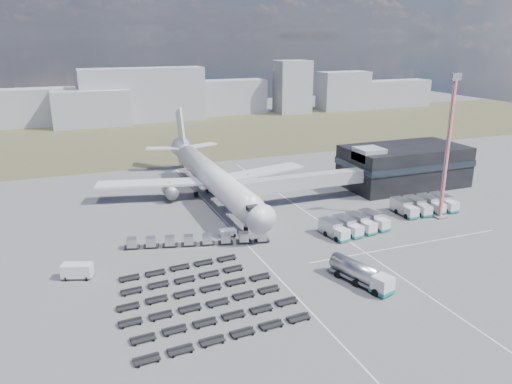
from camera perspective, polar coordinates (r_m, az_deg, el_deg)
name	(u,v)px	position (r m, az deg, el deg)	size (l,w,h in m)	color
ground	(264,249)	(89.01, 0.88, -6.56)	(420.00, 420.00, 0.00)	#565659
grass_strip	(151,138)	(191.20, -11.87, 6.11)	(420.00, 90.00, 0.01)	#48452B
lane_markings	(305,236)	(95.32, 5.64, -4.97)	(47.12, 110.00, 0.01)	silver
terminal	(403,165)	(130.41, 16.49, 2.96)	(30.40, 16.40, 11.00)	black
jet_bridge	(295,183)	(110.97, 4.46, 1.06)	(30.30, 3.80, 7.05)	#939399
airliner	(211,175)	(116.12, -5.22, 1.90)	(51.59, 64.53, 17.62)	silver
skyline	(163,100)	(231.13, -10.63, 10.34)	(313.65, 25.18, 25.15)	#9395A0
fuel_tanker	(361,274)	(78.18, 11.90, -9.11)	(5.69, 11.08, 3.48)	silver
pushback_tug	(228,233)	(94.37, -3.24, -4.69)	(3.08, 1.73, 1.41)	silver
utility_van	(77,271)	(83.25, -19.76, -8.51)	(4.57, 2.07, 2.42)	silver
catering_truck	(215,189)	(119.52, -4.66, 0.38)	(3.89, 5.98, 2.54)	silver
service_trucks_near	(354,225)	(97.89, 11.18, -3.68)	(13.30, 8.65, 2.75)	silver
service_trucks_far	(424,205)	(112.83, 18.69, -1.42)	(12.90, 7.21, 2.85)	silver
uld_row	(198,240)	(90.87, -6.66, -5.45)	(25.62, 8.00, 1.76)	black
baggage_dollies	(200,299)	(72.98, -6.44, -12.07)	(25.52, 24.60, 0.74)	black
floodlight_mast	(447,148)	(107.01, 21.04, 4.68)	(2.80, 2.27, 29.38)	red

